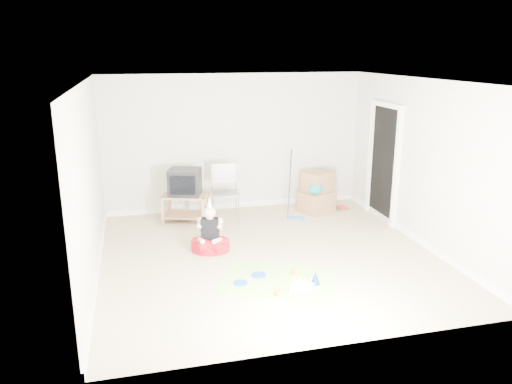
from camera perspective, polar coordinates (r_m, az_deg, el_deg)
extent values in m
plane|color=tan|center=(7.65, 1.46, -7.25)|extent=(5.00, 5.00, 0.00)
cube|color=black|center=(9.31, 14.42, 3.09)|extent=(0.02, 0.90, 2.05)
cube|color=#A46F4A|center=(9.08, -8.07, -0.40)|extent=(0.92, 0.74, 0.03)
cube|color=#A46F4A|center=(9.19, -7.98, -2.58)|extent=(0.92, 0.74, 0.03)
cube|color=#A46F4A|center=(9.04, -10.62, -2.14)|extent=(0.06, 0.06, 0.50)
cube|color=#A46F4A|center=(8.86, -6.04, -2.32)|extent=(0.06, 0.06, 0.50)
cube|color=#A46F4A|center=(9.45, -9.87, -1.32)|extent=(0.06, 0.06, 0.50)
cube|color=#A46F4A|center=(9.27, -5.47, -1.48)|extent=(0.06, 0.06, 0.50)
cube|color=black|center=(9.01, -8.13, 1.15)|extent=(0.66, 0.60, 0.48)
cube|color=gray|center=(9.02, -3.55, -0.17)|extent=(0.52, 0.50, 0.03)
cylinder|color=gray|center=(9.00, -4.95, -0.12)|extent=(0.02, 0.02, 1.07)
cylinder|color=gray|center=(9.03, -2.16, -0.01)|extent=(0.02, 0.02, 1.07)
cube|color=#996F4A|center=(9.69, 6.94, -1.07)|extent=(0.75, 0.67, 0.40)
cube|color=#996F4A|center=(9.64, 7.10, 1.23)|extent=(0.67, 0.62, 0.38)
ellipsoid|color=#0B8376|center=(9.39, 6.84, 0.33)|extent=(0.27, 0.19, 0.21)
cube|color=blue|center=(9.27, 4.61, -2.97)|extent=(0.33, 0.23, 0.03)
cylinder|color=black|center=(9.09, 4.70, 0.76)|extent=(0.19, 0.39, 1.22)
cube|color=#2A7F47|center=(9.93, 9.76, -1.90)|extent=(0.22, 0.27, 0.03)
cube|color=red|center=(9.92, 9.77, -1.75)|extent=(0.23, 0.27, 0.03)
cylinder|color=#A90F1B|center=(7.83, -5.22, -6.10)|extent=(0.73, 0.73, 0.16)
cube|color=black|center=(7.74, -5.27, -4.29)|extent=(0.30, 0.22, 0.36)
sphere|color=#DAB391|center=(7.65, -5.32, -2.35)|extent=(0.23, 0.23, 0.19)
cone|color=white|center=(7.60, -5.35, -1.15)|extent=(0.10, 0.10, 0.14)
cube|color=#F43399|center=(6.86, 2.67, -10.10)|extent=(1.85, 1.64, 0.01)
cube|color=white|center=(6.60, 5.26, -10.83)|extent=(0.36, 0.34, 0.08)
cube|color=green|center=(6.62, 5.26, -11.08)|extent=(0.36, 0.34, 0.01)
cylinder|color=beige|center=(6.55, 4.34, -10.36)|extent=(0.01, 0.01, 0.07)
cylinder|color=beige|center=(6.54, 4.91, -10.42)|extent=(0.01, 0.01, 0.07)
cylinder|color=beige|center=(6.53, 5.48, -10.49)|extent=(0.01, 0.01, 0.07)
cylinder|color=beige|center=(6.52, 6.05, -10.56)|extent=(0.01, 0.01, 0.07)
cylinder|color=beige|center=(6.63, 4.52, -10.03)|extent=(0.01, 0.01, 0.07)
cylinder|color=beige|center=(6.62, 5.08, -10.09)|extent=(0.01, 0.01, 0.07)
cylinder|color=beige|center=(6.61, 5.64, -10.16)|extent=(0.01, 0.01, 0.07)
cylinder|color=beige|center=(6.60, 6.21, -10.22)|extent=(0.01, 0.01, 0.07)
cylinder|color=#1644B4|center=(6.99, 0.30, -9.46)|extent=(0.30, 0.30, 0.01)
cylinder|color=#1644B4|center=(6.78, -1.79, -10.34)|extent=(0.27, 0.27, 0.01)
cylinder|color=orange|center=(7.02, 4.33, -9.09)|extent=(0.10, 0.10, 0.08)
cylinder|color=orange|center=(6.45, 2.48, -11.44)|extent=(0.09, 0.09, 0.08)
cone|color=#1A35BA|center=(6.77, 6.82, -9.68)|extent=(0.13, 0.13, 0.18)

